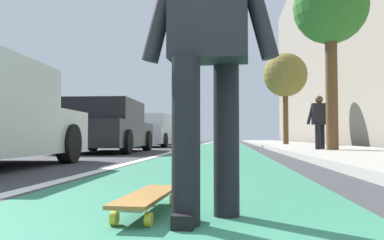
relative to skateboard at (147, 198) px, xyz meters
The scene contains 14 objects.
ground_plane 8.52m from the skateboard, ahead, with size 80.00×80.00×0.00m, color #38383D.
bike_lane_paint 22.52m from the skateboard, ahead, with size 56.00×2.31×0.00m, color #2D7256.
lane_stripe_white 18.56m from the skateboard, ahead, with size 52.00×0.16×0.01m, color silver.
sidewalk_curb 16.86m from the skateboard, 11.58° to the right, with size 52.00×3.20×0.12m, color #9E9B93.
building_facade 22.31m from the skateboard, 16.66° to the right, with size 40.00×1.20×12.71m, color gray.
skateboard is the anchor object (origin of this frame).
skater_person 0.92m from the skateboard, 113.30° to the right, with size 0.45×0.72×1.64m.
parked_car_mid 9.65m from the skateboard, 18.47° to the left, with size 4.49×2.04×1.47m.
parked_car_far 16.22m from the skateboard, 10.98° to the left, with size 4.14×2.02×1.46m.
parked_car_end 22.64m from the skateboard, ahead, with size 4.21×2.12×1.49m.
traffic_light 18.08m from the skateboard, ahead, with size 0.33×0.28×4.37m.
street_tree_mid 9.37m from the skateboard, 20.12° to the right, with size 1.85×1.85×4.64m.
street_tree_far 17.18m from the skateboard, 10.18° to the right, with size 2.00×2.00×4.29m.
pedestrian_distant 9.14m from the skateboard, 17.84° to the right, with size 0.43×0.67×1.52m.
Camera 1 is at (-0.75, -0.36, 0.43)m, focal length 38.07 mm.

